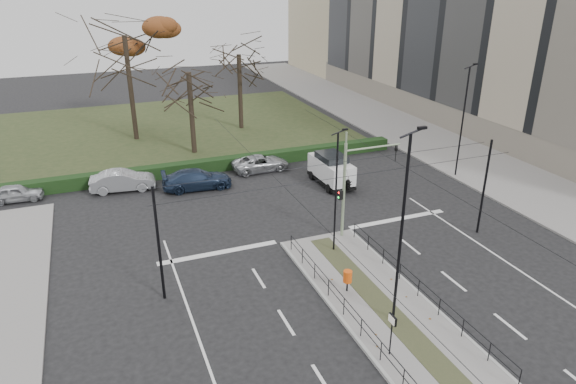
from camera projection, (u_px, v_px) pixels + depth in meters
name	position (u px, v px, depth m)	size (l,w,h in m)	color
ground	(356.00, 280.00, 26.92)	(140.00, 140.00, 0.00)	black
median_island	(380.00, 305.00, 24.75)	(4.40, 15.00, 0.14)	slate
sidewalk_east	(409.00, 132.00, 51.78)	(8.00, 90.00, 0.14)	slate
park	(154.00, 131.00, 52.28)	(38.00, 26.00, 0.10)	#253219
hedge	(177.00, 170.00, 40.63)	(38.00, 1.00, 1.00)	black
apartment_block	(490.00, 20.00, 52.77)	(13.09, 52.10, 21.64)	tan
median_railing	(383.00, 290.00, 24.31)	(4.14, 13.24, 0.92)	black
catenary	(344.00, 209.00, 26.96)	(20.00, 34.00, 6.00)	black
traffic_light	(349.00, 183.00, 29.99)	(3.99, 2.24, 5.84)	gray
litter_bin	(348.00, 277.00, 25.41)	(0.45, 0.45, 1.14)	black
info_panel	(392.00, 324.00, 20.87)	(0.11, 0.50, 1.93)	black
streetlamp_median_near	(402.00, 230.00, 21.80)	(0.76, 0.16, 9.11)	black
streetlamp_median_far	(336.00, 191.00, 28.16)	(0.60, 0.12, 7.17)	black
streetlamp_sidewalk	(463.00, 121.00, 38.89)	(0.72, 0.15, 8.64)	black
parked_car_first	(16.00, 193.00, 36.01)	(1.43, 3.57, 1.22)	#A4A6AB
parked_car_second	(123.00, 181.00, 37.74)	(1.62, 4.65, 1.53)	#A4A6AB
parked_car_third	(197.00, 179.00, 38.09)	(2.07, 5.09, 1.48)	#1D2B43
parked_car_fourth	(261.00, 163.00, 41.64)	(2.12, 4.60, 1.28)	#A4A6AB
white_van	(331.00, 169.00, 38.68)	(2.17, 4.56, 2.41)	silver
rust_tree	(124.00, 35.00, 45.83)	(10.96, 10.96, 12.65)	black
bare_tree_center	(239.00, 60.00, 50.50)	(5.79, 5.79, 9.84)	black
bare_tree_near	(189.00, 78.00, 43.29)	(6.44, 6.44, 9.41)	black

